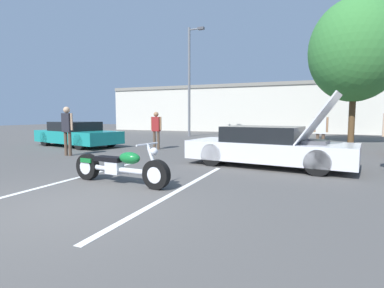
{
  "coord_description": "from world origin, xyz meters",
  "views": [
    {
      "loc": [
        3.68,
        -3.69,
        1.51
      ],
      "look_at": [
        0.9,
        3.18,
        0.8
      ],
      "focal_mm": 28.0,
      "sensor_mm": 36.0,
      "label": 1
    }
  ],
  "objects_px": {
    "light_pole": "(190,77)",
    "spectator_far_lot": "(321,129)",
    "tree_background": "(355,50)",
    "spectator_midground": "(67,126)",
    "spectator_near_motorcycle": "(156,127)",
    "motorcycle": "(119,167)",
    "parked_car_left_row": "(77,134)",
    "show_car_hood_open": "(269,147)"
  },
  "relations": [
    {
      "from": "motorcycle",
      "to": "parked_car_left_row",
      "type": "xyz_separation_m",
      "value": [
        -6.82,
        6.05,
        0.2
      ]
    },
    {
      "from": "light_pole",
      "to": "spectator_far_lot",
      "type": "relative_size",
      "value": 4.63
    },
    {
      "from": "parked_car_left_row",
      "to": "spectator_far_lot",
      "type": "relative_size",
      "value": 3.02
    },
    {
      "from": "light_pole",
      "to": "show_car_hood_open",
      "type": "xyz_separation_m",
      "value": [
        7.1,
        -11.11,
        -3.64
      ]
    },
    {
      "from": "tree_background",
      "to": "spectator_far_lot",
      "type": "height_order",
      "value": "tree_background"
    },
    {
      "from": "show_car_hood_open",
      "to": "spectator_near_motorcycle",
      "type": "height_order",
      "value": "show_car_hood_open"
    },
    {
      "from": "parked_car_left_row",
      "to": "spectator_midground",
      "type": "relative_size",
      "value": 2.74
    },
    {
      "from": "parked_car_left_row",
      "to": "spectator_midground",
      "type": "bearing_deg",
      "value": -38.1
    },
    {
      "from": "parked_car_left_row",
      "to": "spectator_far_lot",
      "type": "height_order",
      "value": "spectator_far_lot"
    },
    {
      "from": "tree_background",
      "to": "motorcycle",
      "type": "distance_m",
      "value": 14.55
    },
    {
      "from": "light_pole",
      "to": "spectator_far_lot",
      "type": "height_order",
      "value": "light_pole"
    },
    {
      "from": "tree_background",
      "to": "spectator_near_motorcycle",
      "type": "height_order",
      "value": "tree_background"
    },
    {
      "from": "motorcycle",
      "to": "spectator_midground",
      "type": "relative_size",
      "value": 1.4
    },
    {
      "from": "spectator_far_lot",
      "to": "spectator_midground",
      "type": "bearing_deg",
      "value": -155.95
    },
    {
      "from": "motorcycle",
      "to": "spectator_far_lot",
      "type": "height_order",
      "value": "spectator_far_lot"
    },
    {
      "from": "tree_background",
      "to": "parked_car_left_row",
      "type": "xyz_separation_m",
      "value": [
        -12.64,
        -6.5,
        -4.3
      ]
    },
    {
      "from": "parked_car_left_row",
      "to": "spectator_near_motorcycle",
      "type": "xyz_separation_m",
      "value": [
        4.27,
        0.28,
        0.41
      ]
    },
    {
      "from": "show_car_hood_open",
      "to": "spectator_midground",
      "type": "bearing_deg",
      "value": -168.24
    },
    {
      "from": "show_car_hood_open",
      "to": "spectator_far_lot",
      "type": "xyz_separation_m",
      "value": [
        1.47,
        3.52,
        0.4
      ]
    },
    {
      "from": "parked_car_left_row",
      "to": "show_car_hood_open",
      "type": "bearing_deg",
      "value": -0.31
    },
    {
      "from": "show_car_hood_open",
      "to": "parked_car_left_row",
      "type": "bearing_deg",
      "value": 174.21
    },
    {
      "from": "show_car_hood_open",
      "to": "parked_car_left_row",
      "type": "height_order",
      "value": "show_car_hood_open"
    },
    {
      "from": "spectator_near_motorcycle",
      "to": "spectator_far_lot",
      "type": "xyz_separation_m",
      "value": [
        6.76,
        0.8,
        -0.0
      ]
    },
    {
      "from": "motorcycle",
      "to": "show_car_hood_open",
      "type": "relative_size",
      "value": 0.52
    },
    {
      "from": "light_pole",
      "to": "tree_background",
      "type": "bearing_deg",
      "value": -12.02
    },
    {
      "from": "motorcycle",
      "to": "show_car_hood_open",
      "type": "xyz_separation_m",
      "value": [
        2.73,
        3.61,
        0.21
      ]
    },
    {
      "from": "parked_car_left_row",
      "to": "spectator_near_motorcycle",
      "type": "height_order",
      "value": "spectator_near_motorcycle"
    },
    {
      "from": "light_pole",
      "to": "tree_background",
      "type": "height_order",
      "value": "light_pole"
    },
    {
      "from": "spectator_near_motorcycle",
      "to": "spectator_midground",
      "type": "height_order",
      "value": "spectator_midground"
    },
    {
      "from": "spectator_near_motorcycle",
      "to": "show_car_hood_open",
      "type": "bearing_deg",
      "value": -27.25
    },
    {
      "from": "spectator_midground",
      "to": "tree_background",
      "type": "bearing_deg",
      "value": 41.9
    },
    {
      "from": "show_car_hood_open",
      "to": "spectator_midground",
      "type": "xyz_separation_m",
      "value": [
        -7.34,
        -0.41,
        0.52
      ]
    },
    {
      "from": "light_pole",
      "to": "show_car_hood_open",
      "type": "bearing_deg",
      "value": -57.41
    },
    {
      "from": "light_pole",
      "to": "spectator_far_lot",
      "type": "distance_m",
      "value": 11.9
    },
    {
      "from": "show_car_hood_open",
      "to": "spectator_far_lot",
      "type": "distance_m",
      "value": 3.84
    },
    {
      "from": "motorcycle",
      "to": "parked_car_left_row",
      "type": "bearing_deg",
      "value": 144.99
    },
    {
      "from": "light_pole",
      "to": "spectator_near_motorcycle",
      "type": "xyz_separation_m",
      "value": [
        1.81,
        -8.39,
        -3.24
      ]
    },
    {
      "from": "spectator_far_lot",
      "to": "light_pole",
      "type": "bearing_deg",
      "value": 138.48
    },
    {
      "from": "spectator_near_motorcycle",
      "to": "tree_background",
      "type": "bearing_deg",
      "value": 36.6
    },
    {
      "from": "motorcycle",
      "to": "parked_car_left_row",
      "type": "height_order",
      "value": "parked_car_left_row"
    },
    {
      "from": "light_pole",
      "to": "spectator_near_motorcycle",
      "type": "distance_m",
      "value": 9.17
    },
    {
      "from": "spectator_midground",
      "to": "spectator_far_lot",
      "type": "relative_size",
      "value": 1.1
    }
  ]
}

